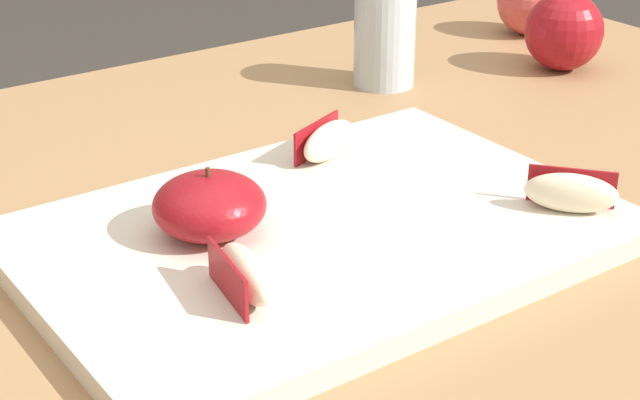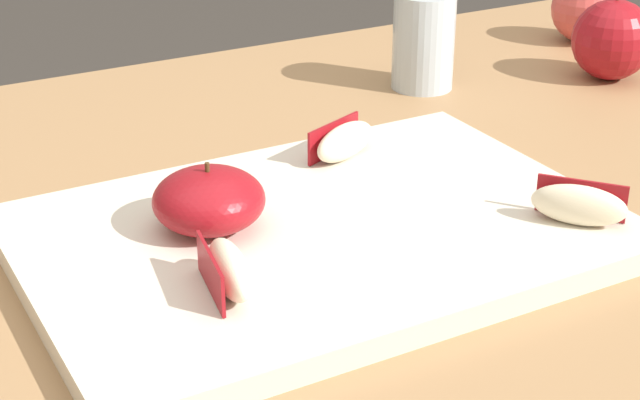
# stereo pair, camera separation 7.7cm
# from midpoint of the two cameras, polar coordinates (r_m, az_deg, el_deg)

# --- Properties ---
(dining_table) EXTENTS (1.32, 0.90, 0.78)m
(dining_table) POSITION_cam_midpoint_polar(r_m,az_deg,el_deg) (0.89, 3.15, -6.62)
(dining_table) COLOR #9E754C
(dining_table) RESTS_ON ground_plane
(cutting_board) EXTENTS (0.45, 0.31, 0.02)m
(cutting_board) POSITION_cam_midpoint_polar(r_m,az_deg,el_deg) (0.78, 2.81, -2.03)
(cutting_board) COLOR beige
(cutting_board) RESTS_ON dining_table
(apple_half_skin_up) EXTENTS (0.09, 0.09, 0.05)m
(apple_half_skin_up) POSITION_cam_midpoint_polar(r_m,az_deg,el_deg) (0.76, -3.45, -0.07)
(apple_half_skin_up) COLOR maroon
(apple_half_skin_up) RESTS_ON cutting_board
(apple_wedge_left) EXTENTS (0.08, 0.05, 0.03)m
(apple_wedge_left) POSITION_cam_midpoint_polar(r_m,az_deg,el_deg) (0.88, 3.86, 3.29)
(apple_wedge_left) COLOR beige
(apple_wedge_left) RESTS_ON cutting_board
(apple_wedge_middle) EXTENTS (0.04, 0.08, 0.03)m
(apple_wedge_middle) POSITION_cam_midpoint_polar(r_m,az_deg,el_deg) (0.68, -2.03, -4.05)
(apple_wedge_middle) COLOR beige
(apple_wedge_middle) RESTS_ON cutting_board
(apple_wedge_back) EXTENTS (0.07, 0.07, 0.03)m
(apple_wedge_back) POSITION_cam_midpoint_polar(r_m,az_deg,el_deg) (0.80, 17.14, -0.31)
(apple_wedge_back) COLOR beige
(apple_wedge_back) RESTS_ON cutting_board
(whole_apple_red_delicious) EXTENTS (0.09, 0.09, 0.10)m
(whole_apple_red_delicious) POSITION_cam_midpoint_polar(r_m,az_deg,el_deg) (1.20, 18.02, 8.60)
(whole_apple_red_delicious) COLOR maroon
(whole_apple_red_delicious) RESTS_ON dining_table
(whole_apple_pink_lady) EXTENTS (0.08, 0.08, 0.09)m
(whole_apple_pink_lady) POSITION_cam_midpoint_polar(r_m,az_deg,el_deg) (1.33, 16.42, 10.33)
(whole_apple_pink_lady) COLOR #D14C47
(whole_apple_pink_lady) RESTS_ON dining_table
(drinking_glass_water) EXTENTS (0.07, 0.07, 0.10)m
(drinking_glass_water) POSITION_cam_midpoint_polar(r_m,az_deg,el_deg) (1.12, 7.86, 8.86)
(drinking_glass_water) COLOR silver
(drinking_glass_water) RESTS_ON dining_table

